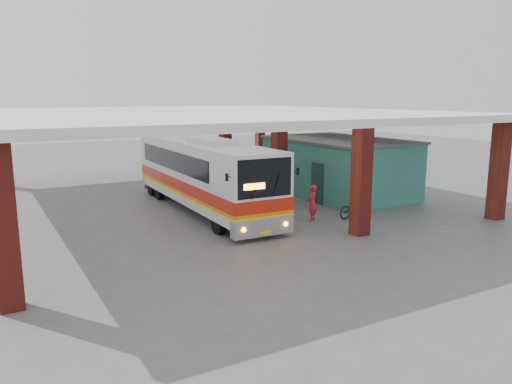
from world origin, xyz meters
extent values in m
plane|color=#515154|center=(0.00, 0.00, 0.00)|extent=(90.00, 90.00, 0.00)
cube|color=maroon|center=(3.00, -3.00, 2.17)|extent=(0.60, 0.60, 4.35)
cube|color=maroon|center=(3.00, 3.00, 2.17)|extent=(0.60, 0.60, 4.35)
cube|color=maroon|center=(3.00, 9.00, 2.17)|extent=(0.60, 0.60, 4.35)
cube|color=maroon|center=(-9.50, -4.00, 2.17)|extent=(0.60, 0.60, 4.35)
cube|color=maroon|center=(10.00, -4.00, 2.17)|extent=(0.60, 0.60, 4.35)
cube|color=maroon|center=(10.00, 17.00, 2.17)|extent=(0.60, 0.60, 4.35)
cube|color=silver|center=(0.50, 6.50, 4.50)|extent=(21.00, 23.00, 0.30)
cube|color=#2B6D69|center=(7.50, 4.00, 1.50)|extent=(5.00, 8.00, 3.00)
cube|color=#515151|center=(7.50, 4.00, 3.05)|extent=(5.20, 8.20, 0.12)
cube|color=#153B33|center=(4.98, 2.50, 1.05)|extent=(0.08, 0.95, 2.10)
cube|color=black|center=(4.98, 5.50, 1.80)|extent=(0.08, 1.20, 1.00)
cube|color=black|center=(4.95, 5.50, 1.80)|extent=(0.04, 1.30, 1.10)
cube|color=silver|center=(-0.62, 4.02, 1.90)|extent=(2.78, 12.08, 2.81)
cube|color=silver|center=(-0.64, 3.02, 3.41)|extent=(1.27, 3.03, 0.25)
cube|color=gray|center=(-0.75, -1.81, 0.55)|extent=(2.53, 0.46, 0.70)
cube|color=#AF1C0C|center=(-0.62, 4.02, 1.35)|extent=(2.82, 12.08, 0.50)
cube|color=orange|center=(-0.62, 4.02, 1.04)|extent=(2.82, 12.08, 0.13)
cube|color=yellow|center=(-0.62, 4.02, 0.92)|extent=(2.82, 12.08, 0.10)
cube|color=black|center=(-0.75, -1.95, 2.43)|extent=(2.26, 0.15, 1.45)
cube|color=black|center=(-1.86, 4.85, 2.41)|extent=(0.25, 9.02, 0.90)
cube|color=black|center=(0.66, 4.79, 2.41)|extent=(0.25, 9.02, 0.90)
cube|color=#FF5905|center=(-1.21, -2.00, 2.16)|extent=(0.85, 0.07, 0.22)
sphere|color=orange|center=(-1.66, -2.00, 0.58)|extent=(0.18, 0.18, 0.18)
sphere|color=orange|center=(0.15, -2.04, 0.58)|extent=(0.18, 0.18, 0.18)
cube|color=yellow|center=(-0.76, -2.03, 0.35)|extent=(0.45, 0.04, 0.12)
cylinder|color=black|center=(-1.79, -0.17, 0.50)|extent=(0.34, 1.01, 1.00)
cylinder|color=black|center=(0.36, -0.21, 0.50)|extent=(0.34, 1.01, 1.00)
cylinder|color=black|center=(-1.61, 7.55, 0.50)|extent=(0.34, 1.01, 1.00)
cylinder|color=black|center=(0.53, 7.50, 0.50)|extent=(0.34, 1.01, 1.00)
cylinder|color=black|center=(-1.58, 8.85, 0.50)|extent=(0.34, 1.01, 1.00)
cylinder|color=black|center=(0.56, 8.80, 0.50)|extent=(0.34, 1.01, 1.00)
imported|color=black|center=(4.70, -0.74, 0.48)|extent=(1.87, 0.78, 0.96)
imported|color=red|center=(2.71, -0.22, 0.80)|extent=(0.69, 0.65, 1.59)
cube|color=red|center=(4.92, 7.96, 0.21)|extent=(0.51, 0.51, 0.06)
cube|color=red|center=(5.08, 8.02, 0.46)|extent=(0.19, 0.38, 0.56)
cylinder|color=black|center=(4.84, 7.75, 0.09)|extent=(0.03, 0.03, 0.19)
cylinder|color=black|center=(5.13, 7.87, 0.09)|extent=(0.03, 0.03, 0.19)
cylinder|color=black|center=(4.72, 8.04, 0.09)|extent=(0.03, 0.03, 0.19)
cylinder|color=black|center=(5.01, 8.16, 0.09)|extent=(0.03, 0.03, 0.19)
camera|label=1|loc=(-9.98, -17.59, 5.39)|focal=35.00mm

